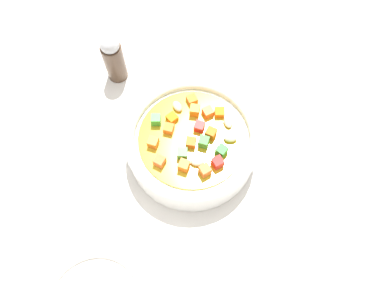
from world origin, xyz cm
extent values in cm
cube|color=silver|center=(0.00, 0.00, -1.00)|extent=(140.00, 140.00, 2.00)
cylinder|color=white|center=(0.00, 0.00, 2.33)|extent=(19.59, 19.59, 4.65)
torus|color=white|center=(0.00, 0.00, 5.10)|extent=(19.91, 19.91, 1.49)
cylinder|color=gold|center=(0.00, 0.00, 4.85)|extent=(15.84, 15.84, 0.40)
ellipsoid|color=beige|center=(-0.92, -3.97, 5.48)|extent=(2.29, 1.95, 0.86)
cube|color=green|center=(1.12, -1.63, 5.84)|extent=(1.96, 1.96, 1.58)
cube|color=orange|center=(-0.57, -0.94, 5.67)|extent=(1.92, 1.92, 1.23)
cube|color=#218327|center=(2.83, -3.93, 5.87)|extent=(1.88, 1.88, 1.64)
cube|color=orange|center=(2.45, 5.62, 5.56)|extent=(1.42, 1.42, 1.02)
cube|color=orange|center=(2.64, -0.78, 5.83)|extent=(1.96, 1.96, 1.56)
cube|color=orange|center=(-2.91, -3.84, 5.86)|extent=(1.97, 1.97, 1.61)
cube|color=orange|center=(3.75, 2.63, 5.66)|extent=(1.46, 1.46, 1.21)
cube|color=orange|center=(-0.51, -5.65, 5.86)|extent=(1.53, 1.53, 1.61)
cube|color=orange|center=(-2.63, 2.43, 5.66)|extent=(1.95, 1.95, 1.22)
cube|color=orange|center=(-5.77, -1.81, 5.75)|extent=(1.95, 1.95, 1.40)
cube|color=orange|center=(-5.54, 1.25, 5.77)|extent=(1.96, 1.96, 1.44)
cube|color=orange|center=(5.33, 1.92, 5.56)|extent=(1.83, 1.83, 1.01)
cube|color=orange|center=(-1.51, 3.93, 5.54)|extent=(1.75, 1.75, 0.98)
ellipsoid|color=beige|center=(5.82, 0.20, 5.44)|extent=(1.55, 2.13, 0.78)
cube|color=orange|center=(2.03, 3.60, 5.84)|extent=(1.92, 1.92, 1.57)
cube|color=red|center=(1.58, 0.93, 5.70)|extent=(1.96, 1.96, 1.29)
cube|color=#388F34|center=(-2.36, -2.02, 5.72)|extent=(1.86, 1.86, 1.35)
cube|color=green|center=(-3.82, 4.48, 5.83)|extent=(1.83, 1.83, 1.55)
ellipsoid|color=beige|center=(-0.44, 5.46, 5.50)|extent=(1.45, 2.07, 0.89)
ellipsoid|color=beige|center=(4.99, -2.52, 5.56)|extent=(2.28, 1.90, 1.02)
cube|color=red|center=(1.59, -5.30, 5.84)|extent=(1.52, 1.52, 1.58)
cylinder|color=silver|center=(11.79, 18.40, 0.31)|extent=(13.21, 3.50, 0.62)
ellipsoid|color=silver|center=(-1.62, 15.43, 0.47)|extent=(3.74, 2.82, 0.94)
cylinder|color=#4C3828|center=(-5.87, 18.38, 3.69)|extent=(3.43, 3.43, 7.38)
sphere|color=silver|center=(-5.87, 18.38, 8.16)|extent=(3.09, 3.09, 3.09)
camera|label=1|loc=(-9.69, -22.03, 55.98)|focal=36.09mm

